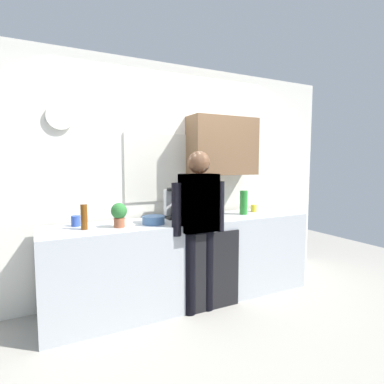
% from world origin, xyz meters
% --- Properties ---
extents(ground_plane, '(8.00, 8.00, 0.00)m').
position_xyz_m(ground_plane, '(0.00, 0.00, 0.00)').
color(ground_plane, '#9E998E').
extents(kitchen_counter, '(2.88, 0.64, 0.88)m').
position_xyz_m(kitchen_counter, '(0.00, 0.30, 0.44)').
color(kitchen_counter, '#B2B7BC').
rests_on(kitchen_counter, ground_plane).
extents(dishwasher_panel, '(0.56, 0.02, 0.80)m').
position_xyz_m(dishwasher_panel, '(0.17, -0.03, 0.40)').
color(dishwasher_panel, black).
rests_on(dishwasher_panel, ground_plane).
extents(back_wall_assembly, '(4.48, 0.42, 2.60)m').
position_xyz_m(back_wall_assembly, '(0.08, 0.70, 1.35)').
color(back_wall_assembly, silver).
rests_on(back_wall_assembly, ground_plane).
extents(coffee_maker, '(0.20, 0.20, 0.33)m').
position_xyz_m(coffee_maker, '(-0.06, 0.46, 1.03)').
color(coffee_maker, black).
rests_on(coffee_maker, kitchen_counter).
extents(bottle_olive_oil, '(0.06, 0.06, 0.25)m').
position_xyz_m(bottle_olive_oil, '(0.35, 0.39, 1.01)').
color(bottle_olive_oil, olive).
rests_on(bottle_olive_oil, kitchen_counter).
extents(bottle_amber_beer, '(0.06, 0.06, 0.23)m').
position_xyz_m(bottle_amber_beer, '(-1.03, 0.28, 1.00)').
color(bottle_amber_beer, brown).
rests_on(bottle_amber_beer, kitchen_counter).
extents(bottle_clear_soda, '(0.09, 0.09, 0.28)m').
position_xyz_m(bottle_clear_soda, '(0.76, 0.30, 1.02)').
color(bottle_clear_soda, '#2D8C33').
rests_on(bottle_clear_soda, kitchen_counter).
extents(cup_blue_mug, '(0.08, 0.08, 0.10)m').
position_xyz_m(cup_blue_mug, '(-1.08, 0.47, 0.93)').
color(cup_blue_mug, '#3351B2').
rests_on(cup_blue_mug, kitchen_counter).
extents(cup_yellow_cup, '(0.07, 0.07, 0.08)m').
position_xyz_m(cup_yellow_cup, '(0.99, 0.40, 0.93)').
color(cup_yellow_cup, yellow).
rests_on(cup_yellow_cup, kitchen_counter).
extents(mixing_bowl, '(0.22, 0.22, 0.08)m').
position_xyz_m(mixing_bowl, '(-0.38, 0.23, 0.92)').
color(mixing_bowl, '#4C72A5').
rests_on(mixing_bowl, kitchen_counter).
extents(potted_plant, '(0.15, 0.15, 0.23)m').
position_xyz_m(potted_plant, '(-0.72, 0.23, 1.02)').
color(potted_plant, '#9E5638').
rests_on(potted_plant, kitchen_counter).
extents(person_at_sink, '(0.57, 0.22, 1.60)m').
position_xyz_m(person_at_sink, '(0.00, 0.00, 0.95)').
color(person_at_sink, brown).
rests_on(person_at_sink, ground_plane).
extents(person_guest, '(0.57, 0.22, 1.60)m').
position_xyz_m(person_guest, '(0.00, 0.00, 0.95)').
color(person_guest, black).
rests_on(person_guest, ground_plane).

